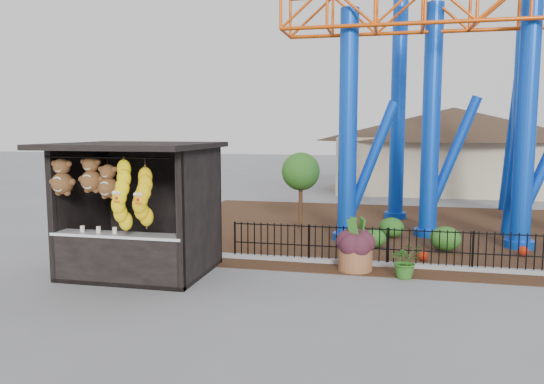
% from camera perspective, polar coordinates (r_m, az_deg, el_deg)
% --- Properties ---
extents(ground, '(120.00, 120.00, 0.00)m').
position_cam_1_polar(ground, '(11.23, -2.53, -11.06)').
color(ground, slate).
rests_on(ground, ground).
extents(mulch_bed, '(18.00, 12.00, 0.02)m').
position_cam_1_polar(mulch_bed, '(18.66, 16.19, -4.08)').
color(mulch_bed, '#331E11').
rests_on(mulch_bed, ground).
extents(curb, '(18.00, 0.18, 0.12)m').
position_cam_1_polar(curb, '(13.78, 17.39, -7.73)').
color(curb, gray).
rests_on(curb, ground).
extents(prize_booth, '(3.50, 3.40, 3.12)m').
position_cam_1_polar(prize_booth, '(12.78, -14.65, -1.99)').
color(prize_booth, black).
rests_on(prize_booth, ground).
extents(picket_fence, '(12.20, 0.06, 1.00)m').
position_cam_1_polar(picket_fence, '(13.78, 21.21, -6.00)').
color(picket_fence, black).
rests_on(picket_fence, ground).
extents(roller_coaster, '(11.00, 6.37, 10.82)m').
position_cam_1_polar(roller_coaster, '(18.91, 20.33, 15.51)').
color(roller_coaster, '#0B3FC0').
rests_on(roller_coaster, ground).
extents(terracotta_planter, '(1.01, 1.01, 0.58)m').
position_cam_1_polar(terracotta_planter, '(13.18, 8.94, -7.12)').
color(terracotta_planter, brown).
rests_on(terracotta_planter, ground).
extents(planter_foliage, '(0.70, 0.70, 0.64)m').
position_cam_1_polar(planter_foliage, '(13.05, 8.99, -4.52)').
color(planter_foliage, '#371620').
rests_on(planter_foliage, terracotta_planter).
extents(potted_plant, '(0.87, 0.80, 0.82)m').
position_cam_1_polar(potted_plant, '(12.75, 14.20, -7.18)').
color(potted_plant, '#1A4C16').
rests_on(potted_plant, ground).
extents(landscaping, '(7.15, 3.48, 0.69)m').
position_cam_1_polar(landscaping, '(16.27, 17.97, -4.65)').
color(landscaping, '#255719').
rests_on(landscaping, mulch_bed).
extents(pavilion, '(15.00, 15.00, 4.80)m').
position_cam_1_polar(pavilion, '(30.47, 18.87, 5.73)').
color(pavilion, '#BFAD8C').
rests_on(pavilion, ground).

